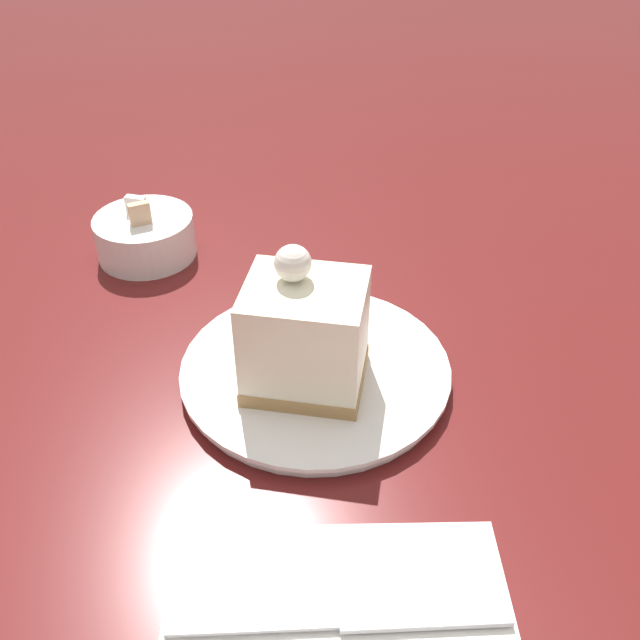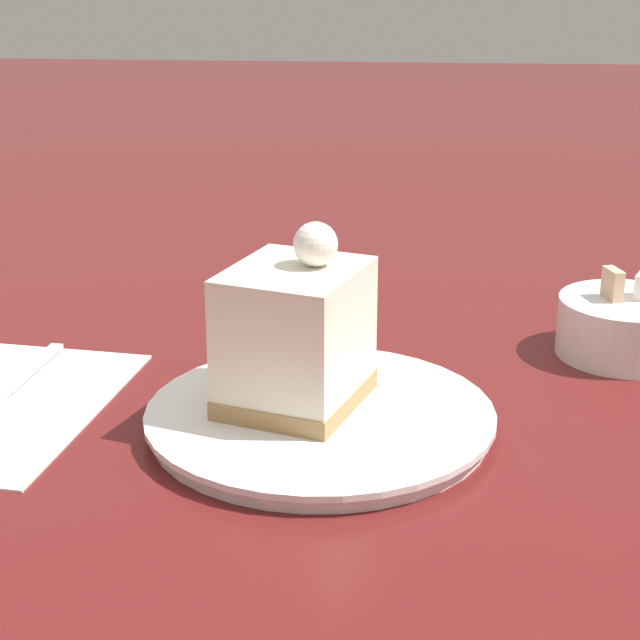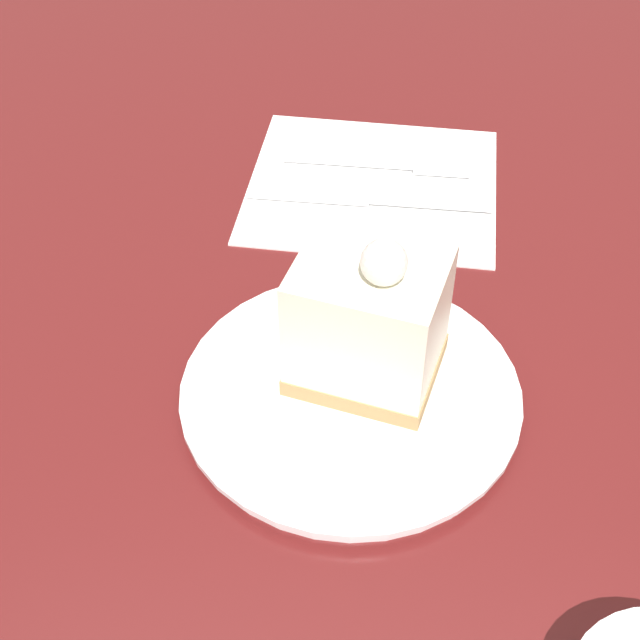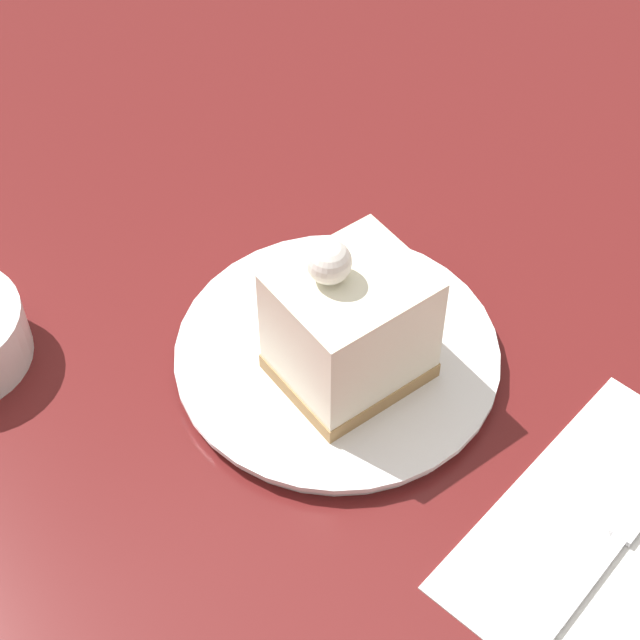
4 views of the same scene
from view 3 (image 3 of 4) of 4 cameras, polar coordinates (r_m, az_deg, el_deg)
ground_plane at (r=0.57m, az=0.63°, el=-4.05°), size 4.00×4.00×0.00m
plate at (r=0.56m, az=1.60°, el=-4.76°), size 0.21×0.21×0.01m
cake_slice at (r=0.54m, az=2.75°, el=0.32°), size 0.10×0.11×0.11m
napkin at (r=0.74m, az=3.11°, el=8.69°), size 0.21×0.22×0.00m
fork at (r=0.76m, az=4.44°, el=9.95°), size 0.03×0.16×0.00m
knife at (r=0.72m, az=1.41°, el=7.83°), size 0.03×0.19×0.00m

